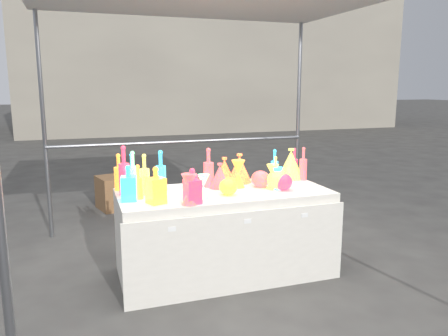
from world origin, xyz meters
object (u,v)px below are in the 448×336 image
object	(u,v)px
display_table	(224,233)
bottle_0	(119,172)
cardboard_box_closed	(122,192)
lampshade_0	(224,170)
hourglass_0	(193,188)
globe_0	(228,188)
decanter_0	(156,185)

from	to	relation	value
display_table	bottle_0	world-z (taller)	bottle_0
bottle_0	cardboard_box_closed	bearing A→B (deg)	84.44
cardboard_box_closed	lampshade_0	distance (m)	2.40
hourglass_0	cardboard_box_closed	bearing A→B (deg)	96.55
hourglass_0	globe_0	distance (m)	0.33
decanter_0	globe_0	world-z (taller)	decanter_0
cardboard_box_closed	bottle_0	bearing A→B (deg)	-110.45
bottle_0	decanter_0	size ratio (longest dim) A/B	1.11
display_table	bottle_0	bearing A→B (deg)	158.90
display_table	cardboard_box_closed	size ratio (longest dim) A/B	3.02
decanter_0	globe_0	xyz separation A→B (m)	(0.61, 0.07, -0.08)
display_table	decanter_0	bearing A→B (deg)	-161.27
cardboard_box_closed	lampshade_0	world-z (taller)	lampshade_0
hourglass_0	globe_0	bearing A→B (deg)	11.30
cardboard_box_closed	hourglass_0	world-z (taller)	hourglass_0
display_table	lampshade_0	world-z (taller)	lampshade_0
bottle_0	globe_0	bearing A→B (deg)	-29.36
cardboard_box_closed	hourglass_0	size ratio (longest dim) A/B	3.04
cardboard_box_closed	globe_0	world-z (taller)	globe_0
display_table	decanter_0	xyz separation A→B (m)	(-0.62, -0.21, 0.52)
hourglass_0	globe_0	xyz separation A→B (m)	(0.32, 0.06, -0.04)
cardboard_box_closed	globe_0	xyz separation A→B (m)	(0.63, -2.62, 0.59)
display_table	hourglass_0	distance (m)	0.62
decanter_0	globe_0	bearing A→B (deg)	-15.28
cardboard_box_closed	lampshade_0	size ratio (longest dim) A/B	2.49
bottle_0	lampshade_0	size ratio (longest dim) A/B	1.31
globe_0	lampshade_0	world-z (taller)	lampshade_0
decanter_0	hourglass_0	xyz separation A→B (m)	(0.29, 0.00, -0.04)
lampshade_0	display_table	bearing A→B (deg)	-87.63
display_table	lampshade_0	distance (m)	0.58
lampshade_0	globe_0	bearing A→B (deg)	-83.28
bottle_0	decanter_0	distance (m)	0.59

